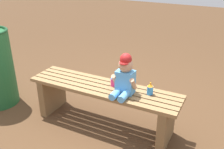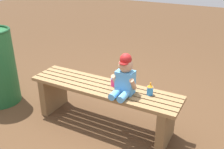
# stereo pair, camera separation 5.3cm
# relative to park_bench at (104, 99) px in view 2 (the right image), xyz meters

# --- Properties ---
(ground_plane) EXTENTS (16.00, 16.00, 0.00)m
(ground_plane) POSITION_rel_park_bench_xyz_m (0.00, -0.00, -0.31)
(ground_plane) COLOR #4C331E
(park_bench) EXTENTS (1.60, 0.39, 0.46)m
(park_bench) POSITION_rel_park_bench_xyz_m (0.00, 0.00, 0.00)
(park_bench) COLOR olive
(park_bench) RESTS_ON ground_plane
(child_figure) EXTENTS (0.23, 0.27, 0.40)m
(child_figure) POSITION_rel_park_bench_xyz_m (0.25, -0.04, 0.33)
(child_figure) COLOR #59A5E5
(child_figure) RESTS_ON park_bench
(sippy_cup_left) EXTENTS (0.06, 0.06, 0.12)m
(sippy_cup_left) POSITION_rel_park_bench_xyz_m (0.09, 0.06, 0.21)
(sippy_cup_left) COLOR #E5337F
(sippy_cup_left) RESTS_ON park_bench
(sippy_cup_right) EXTENTS (0.06, 0.06, 0.12)m
(sippy_cup_right) POSITION_rel_park_bench_xyz_m (0.48, 0.06, 0.21)
(sippy_cup_right) COLOR #338CE5
(sippy_cup_right) RESTS_ON park_bench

